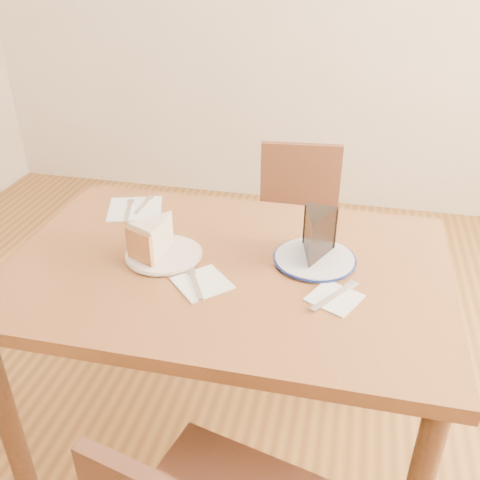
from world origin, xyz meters
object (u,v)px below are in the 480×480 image
object	(u,v)px
plate_navy	(315,259)
chocolate_cake	(315,238)
chair_far	(297,234)
carrot_cake	(157,237)
table	(227,293)
plate_cream	(164,255)

from	to	relation	value
plate_navy	chocolate_cake	xyz separation A→B (m)	(-0.00, 0.00, 0.07)
chair_far	carrot_cake	size ratio (longest dim) A/B	6.39
table	plate_cream	world-z (taller)	plate_cream
chair_far	plate_navy	world-z (taller)	chair_far
plate_navy	chocolate_cake	bearing A→B (deg)	142.36
plate_cream	chair_far	bearing A→B (deg)	68.95
chocolate_cake	plate_navy	bearing A→B (deg)	148.28
carrot_cake	chair_far	bearing A→B (deg)	92.03
carrot_cake	chocolate_cake	size ratio (longest dim) A/B	0.98
table	plate_navy	size ratio (longest dim) A/B	5.52
chair_far	plate_navy	distance (m)	0.76
plate_navy	carrot_cake	bearing A→B (deg)	-171.44
chocolate_cake	table	bearing A→B (deg)	22.43
carrot_cake	plate_cream	bearing A→B (deg)	8.43
plate_cream	chocolate_cake	world-z (taller)	chocolate_cake
chair_far	carrot_cake	bearing A→B (deg)	61.99
table	chair_far	distance (m)	0.79
plate_cream	chocolate_cake	bearing A→B (deg)	10.00
chair_far	chocolate_cake	bearing A→B (deg)	94.28
carrot_cake	chocolate_cake	xyz separation A→B (m)	(0.43, 0.07, 0.01)
chair_far	chocolate_cake	xyz separation A→B (m)	(0.12, -0.68, 0.38)
plate_cream	carrot_cake	size ratio (longest dim) A/B	1.65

